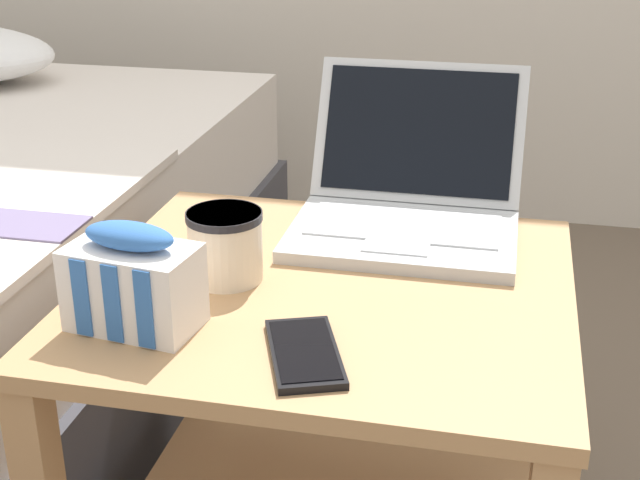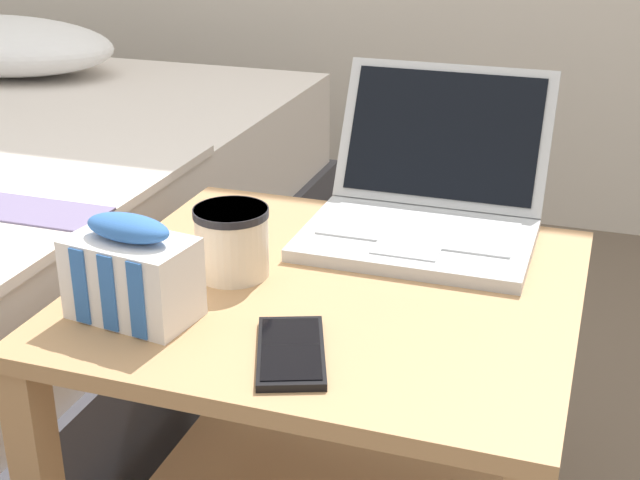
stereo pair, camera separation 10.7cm
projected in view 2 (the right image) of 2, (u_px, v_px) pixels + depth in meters
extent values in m
cube|color=tan|center=(331.00, 292.00, 1.14)|extent=(0.62, 0.58, 0.02)
cube|color=tan|center=(223.00, 337.00, 1.56)|extent=(0.04, 0.04, 0.49)
cube|color=tan|center=(554.00, 394.00, 1.39)|extent=(0.04, 0.04, 0.49)
cube|color=#B7BABC|center=(416.00, 240.00, 1.25)|extent=(0.32, 0.23, 0.02)
cube|color=silver|center=(419.00, 229.00, 1.26)|extent=(0.27, 0.12, 0.00)
cube|color=silver|center=(406.00, 250.00, 1.19)|extent=(0.09, 0.05, 0.00)
cube|color=#B7BABC|center=(444.00, 135.00, 1.35)|extent=(0.32, 0.11, 0.20)
cube|color=black|center=(443.00, 135.00, 1.35)|extent=(0.29, 0.09, 0.17)
cube|color=blue|center=(412.00, 92.00, 1.38)|extent=(0.05, 0.02, 0.03)
cube|color=red|center=(486.00, 181.00, 1.33)|extent=(0.03, 0.02, 0.04)
cylinder|color=beige|center=(232.00, 242.00, 1.15)|extent=(0.09, 0.09, 0.09)
cylinder|color=black|center=(231.00, 212.00, 1.14)|extent=(0.10, 0.10, 0.01)
cylinder|color=black|center=(231.00, 219.00, 1.14)|extent=(0.09, 0.09, 0.01)
torus|color=beige|center=(241.00, 226.00, 1.20)|extent=(0.02, 0.07, 0.07)
cube|color=white|center=(133.00, 278.00, 1.04)|extent=(0.16, 0.11, 0.10)
cube|color=#3366B2|center=(80.00, 287.00, 1.02)|extent=(0.02, 0.01, 0.09)
cube|color=#3366B2|center=(108.00, 294.00, 1.01)|extent=(0.02, 0.01, 0.09)
cube|color=#3366B2|center=(137.00, 301.00, 0.99)|extent=(0.02, 0.01, 0.09)
ellipsoid|color=#3366B2|center=(128.00, 228.00, 1.02)|extent=(0.12, 0.07, 0.03)
cube|color=black|center=(291.00, 352.00, 0.98)|extent=(0.12, 0.16, 0.01)
cube|color=black|center=(291.00, 348.00, 0.97)|extent=(0.11, 0.15, 0.00)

